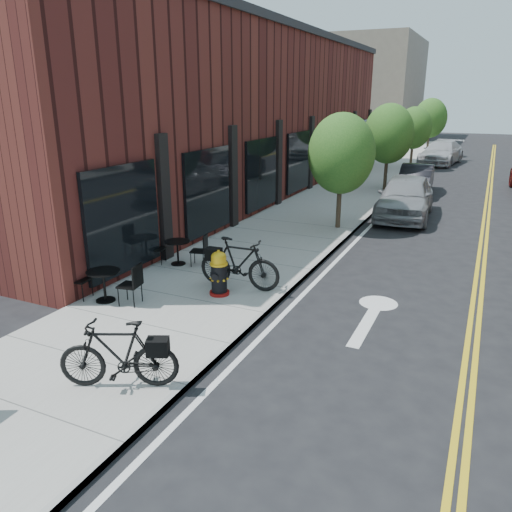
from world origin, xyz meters
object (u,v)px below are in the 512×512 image
Objects in this scene: parked_car_b at (416,179)px; fire_hydrant at (219,274)px; bicycle_right at (239,263)px; parked_car_a at (405,197)px; bistro_set_c at (178,249)px; bistro_set_b at (104,281)px; parked_car_c at (441,153)px; bicycle_left at (119,354)px.

fire_hydrant is at bearing -101.17° from parked_car_b.
parked_car_a is (2.25, 9.37, 0.08)m from bicycle_right.
bicycle_right is 14.69m from parked_car_b.
bistro_set_c is 9.66m from parked_car_a.
fire_hydrant is 0.22× the size of parked_car_a.
bistro_set_c is 0.39× the size of parked_car_b.
bistro_set_b is at bearing -106.62° from bistro_set_c.
parked_car_b is (1.92, 14.56, -0.05)m from bicycle_right.
bistro_set_b is 12.21m from parked_car_a.
bicycle_right is at bearing -35.52° from bistro_set_c.
bistro_set_b is 28.48m from parked_car_c.
parked_car_a is 5.21m from parked_car_b.
bistro_set_c is at bearing -110.01° from parked_car_b.
bicycle_left is 0.35× the size of parked_car_c.
parked_car_a reaches higher than bistro_set_b.
parked_car_a is at bearing 46.79° from bistro_set_c.
bistro_set_c is at bearing 79.47° from bistro_set_b.
parked_car_b is at bearing 150.17° from bicycle_left.
parked_car_c is at bearing 152.10° from bicycle_left.
bicycle_right is at bearing -100.60° from parked_car_b.
parked_car_b reaches higher than bistro_set_b.
bicycle_right reaches higher than bicycle_left.
fire_hydrant is 2.51m from bistro_set_b.
bistro_set_b is (-2.09, -1.40, -0.04)m from fire_hydrant.
fire_hydrant is 26.85m from parked_car_c.
parked_car_b is at bearing 61.69° from fire_hydrant.
parked_car_c reaches higher than bistro_set_c.
bistro_set_b is at bearing -90.90° from parked_car_c.
bistro_set_c is at bearing -91.69° from parked_car_c.
bicycle_right is at bearing 47.59° from fire_hydrant.
bicycle_left is 14.02m from parked_car_a.
fire_hydrant is at bearing 24.48° from bistro_set_b.
parked_car_a is at bearing -15.99° from bicycle_right.
parked_car_a reaches higher than parked_car_b.
parked_car_c reaches higher than bicycle_right.
parked_car_c is (-0.33, 16.84, -0.04)m from parked_car_a.
bicycle_left is 0.39× the size of parked_car_a.
parked_car_b is at bearing 66.34° from bistro_set_b.
parked_car_a is at bearing 146.93° from bicycle_left.
parked_car_a is 16.85m from parked_car_c.
parked_car_a reaches higher than bicycle_right.
bistro_set_b is 0.42× the size of parked_car_b.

